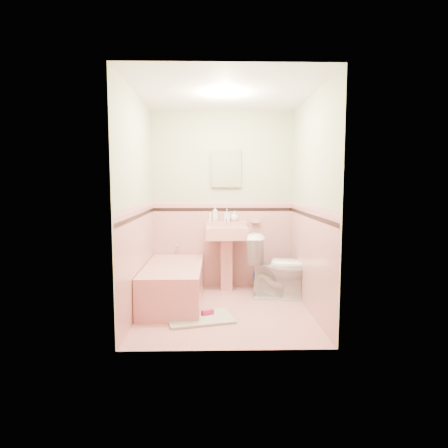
{
  "coord_description": "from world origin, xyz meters",
  "views": [
    {
      "loc": [
        -0.11,
        -4.46,
        1.5
      ],
      "look_at": [
        0.0,
        0.25,
        1.0
      ],
      "focal_mm": 31.28,
      "sensor_mm": 36.0,
      "label": 1
    }
  ],
  "objects_px": {
    "soap_bottle_mid": "(227,215)",
    "toilet": "(279,266)",
    "soap_bottle_left": "(215,214)",
    "bathtub": "(174,285)",
    "medicine_cabinet": "(226,168)",
    "soap_bottle_right": "(234,216)",
    "bucket": "(261,280)",
    "sink": "(227,259)",
    "shoe": "(208,312)"
  },
  "relations": [
    {
      "from": "soap_bottle_left",
      "to": "bucket",
      "type": "distance_m",
      "value": 1.16
    },
    {
      "from": "soap_bottle_mid",
      "to": "toilet",
      "type": "relative_size",
      "value": 0.21
    },
    {
      "from": "soap_bottle_mid",
      "to": "soap_bottle_right",
      "type": "bearing_deg",
      "value": 0.0
    },
    {
      "from": "sink",
      "to": "shoe",
      "type": "distance_m",
      "value": 1.17
    },
    {
      "from": "bucket",
      "to": "soap_bottle_left",
      "type": "bearing_deg",
      "value": 176.97
    },
    {
      "from": "sink",
      "to": "toilet",
      "type": "height_order",
      "value": "sink"
    },
    {
      "from": "soap_bottle_mid",
      "to": "toilet",
      "type": "distance_m",
      "value": 1.06
    },
    {
      "from": "sink",
      "to": "soap_bottle_right",
      "type": "xyz_separation_m",
      "value": [
        0.11,
        0.18,
        0.58
      ]
    },
    {
      "from": "medicine_cabinet",
      "to": "bucket",
      "type": "xyz_separation_m",
      "value": [
        0.5,
        -0.06,
        -1.59
      ]
    },
    {
      "from": "medicine_cabinet",
      "to": "soap_bottle_right",
      "type": "height_order",
      "value": "medicine_cabinet"
    },
    {
      "from": "soap_bottle_left",
      "to": "shoe",
      "type": "height_order",
      "value": "soap_bottle_left"
    },
    {
      "from": "bathtub",
      "to": "bucket",
      "type": "bearing_deg",
      "value": 29.78
    },
    {
      "from": "soap_bottle_right",
      "to": "shoe",
      "type": "xyz_separation_m",
      "value": [
        -0.36,
        -1.26,
        -0.98
      ]
    },
    {
      "from": "bucket",
      "to": "bathtub",
      "type": "bearing_deg",
      "value": -150.22
    },
    {
      "from": "soap_bottle_right",
      "to": "bucket",
      "type": "relative_size",
      "value": 0.65
    },
    {
      "from": "bucket",
      "to": "soap_bottle_right",
      "type": "bearing_deg",
      "value": 174.84
    },
    {
      "from": "toilet",
      "to": "medicine_cabinet",
      "type": "bearing_deg",
      "value": 61.15
    },
    {
      "from": "bucket",
      "to": "toilet",
      "type": "bearing_deg",
      "value": -69.73
    },
    {
      "from": "bucket",
      "to": "shoe",
      "type": "bearing_deg",
      "value": -121.38
    },
    {
      "from": "soap_bottle_left",
      "to": "shoe",
      "type": "distance_m",
      "value": 1.61
    },
    {
      "from": "toilet",
      "to": "shoe",
      "type": "relative_size",
      "value": 6.21
    },
    {
      "from": "soap_bottle_left",
      "to": "toilet",
      "type": "xyz_separation_m",
      "value": [
        0.84,
        -0.52,
        -0.65
      ]
    },
    {
      "from": "toilet",
      "to": "bucket",
      "type": "bearing_deg",
      "value": 30.48
    },
    {
      "from": "bucket",
      "to": "shoe",
      "type": "distance_m",
      "value": 1.43
    },
    {
      "from": "bathtub",
      "to": "medicine_cabinet",
      "type": "relative_size",
      "value": 3.19
    },
    {
      "from": "medicine_cabinet",
      "to": "shoe",
      "type": "distance_m",
      "value": 2.1
    },
    {
      "from": "bathtub",
      "to": "soap_bottle_mid",
      "type": "relative_size",
      "value": 8.61
    },
    {
      "from": "sink",
      "to": "toilet",
      "type": "bearing_deg",
      "value": -26.68
    },
    {
      "from": "sink",
      "to": "soap_bottle_right",
      "type": "bearing_deg",
      "value": 57.43
    },
    {
      "from": "soap_bottle_mid",
      "to": "shoe",
      "type": "bearing_deg",
      "value": -101.34
    },
    {
      "from": "sink",
      "to": "soap_bottle_right",
      "type": "relative_size",
      "value": 6.2
    },
    {
      "from": "soap_bottle_right",
      "to": "bucket",
      "type": "height_order",
      "value": "soap_bottle_right"
    },
    {
      "from": "sink",
      "to": "shoe",
      "type": "relative_size",
      "value": 6.74
    },
    {
      "from": "soap_bottle_mid",
      "to": "shoe",
      "type": "height_order",
      "value": "soap_bottle_mid"
    },
    {
      "from": "bathtub",
      "to": "sink",
      "type": "height_order",
      "value": "sink"
    },
    {
      "from": "medicine_cabinet",
      "to": "shoe",
      "type": "bearing_deg",
      "value": -100.78
    },
    {
      "from": "soap_bottle_left",
      "to": "soap_bottle_mid",
      "type": "bearing_deg",
      "value": 0.0
    },
    {
      "from": "sink",
      "to": "shoe",
      "type": "xyz_separation_m",
      "value": [
        -0.24,
        -1.08,
        -0.39
      ]
    },
    {
      "from": "sink",
      "to": "toilet",
      "type": "relative_size",
      "value": 1.09
    },
    {
      "from": "soap_bottle_left",
      "to": "bathtub",
      "type": "bearing_deg",
      "value": -126.35
    },
    {
      "from": "soap_bottle_left",
      "to": "soap_bottle_right",
      "type": "bearing_deg",
      "value": 0.0
    },
    {
      "from": "sink",
      "to": "bucket",
      "type": "xyz_separation_m",
      "value": [
        0.5,
        0.15,
        -0.34
      ]
    },
    {
      "from": "soap_bottle_mid",
      "to": "toilet",
      "type": "height_order",
      "value": "soap_bottle_mid"
    },
    {
      "from": "medicine_cabinet",
      "to": "soap_bottle_right",
      "type": "bearing_deg",
      "value": -14.62
    },
    {
      "from": "medicine_cabinet",
      "to": "soap_bottle_mid",
      "type": "height_order",
      "value": "medicine_cabinet"
    },
    {
      "from": "soap_bottle_left",
      "to": "soap_bottle_right",
      "type": "height_order",
      "value": "soap_bottle_left"
    },
    {
      "from": "medicine_cabinet",
      "to": "soap_bottle_left",
      "type": "xyz_separation_m",
      "value": [
        -0.16,
        -0.03,
        -0.63
      ]
    },
    {
      "from": "bathtub",
      "to": "soap_bottle_right",
      "type": "xyz_separation_m",
      "value": [
        0.79,
        0.71,
        0.81
      ]
    },
    {
      "from": "soap_bottle_right",
      "to": "shoe",
      "type": "distance_m",
      "value": 1.63
    },
    {
      "from": "medicine_cabinet",
      "to": "shoe",
      "type": "height_order",
      "value": "medicine_cabinet"
    }
  ]
}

